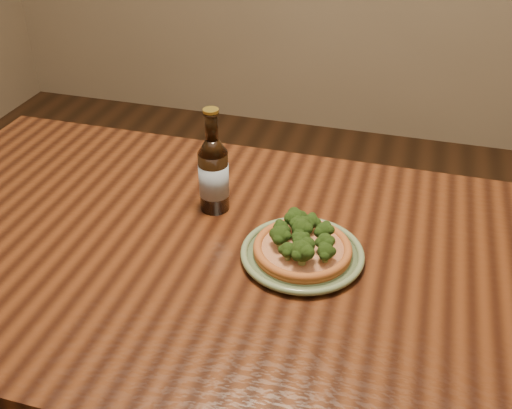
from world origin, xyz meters
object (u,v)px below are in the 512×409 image
(table, at_px, (230,285))
(pizza, at_px, (302,245))
(plate, at_px, (302,254))
(beer_bottle, at_px, (214,174))

(table, xyz_separation_m, pizza, (0.15, 0.02, 0.12))
(plate, bearing_deg, pizza, 145.03)
(table, distance_m, plate, 0.18)
(plate, distance_m, beer_bottle, 0.27)
(plate, relative_size, beer_bottle, 1.02)
(table, relative_size, beer_bottle, 6.52)
(table, bearing_deg, pizza, 7.33)
(pizza, bearing_deg, beer_bottle, 151.69)
(pizza, xyz_separation_m, beer_bottle, (-0.23, 0.12, 0.06))
(table, distance_m, beer_bottle, 0.25)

